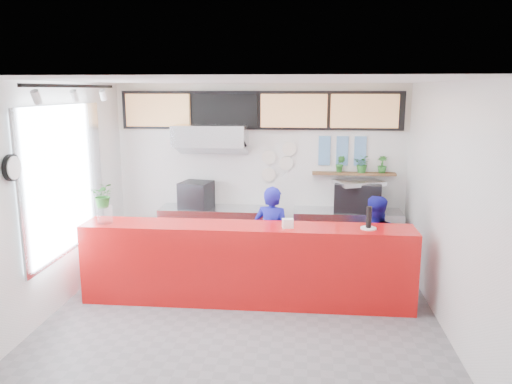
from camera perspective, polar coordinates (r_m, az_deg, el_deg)
The scene contains 45 objects.
floor at distance 6.75m, azimuth -1.46°, elevation -13.77°, with size 5.00×5.00×0.00m, color slate.
ceiling at distance 6.10m, azimuth -1.61°, elevation 12.59°, with size 5.00×5.00×0.00m, color silver.
wall_back at distance 8.70m, azimuth 0.49°, elevation 2.39°, with size 5.00×5.00×0.00m, color white.
wall_left at distance 7.02m, azimuth -22.24°, elevation -0.73°, with size 5.00×5.00×0.00m, color white.
wall_right at distance 6.45m, azimuth 21.09°, elevation -1.66°, with size 5.00×5.00×0.00m, color white.
service_counter at distance 6.91m, azimuth -1.08°, elevation -8.23°, with size 4.50×0.60×1.10m, color red.
cream_band at distance 8.58m, azimuth 0.50°, elevation 9.65°, with size 5.00×0.02×0.80m, color beige.
prep_bench at distance 8.75m, azimuth -4.94°, elevation -4.65°, with size 1.80×0.60×0.90m, color #B2B5BA.
panini_oven at distance 8.64m, azimuth -6.85°, elevation -0.30°, with size 0.49×0.49×0.45m, color black.
extraction_hood at distance 8.38m, azimuth -5.20°, elevation 6.47°, with size 1.20×0.70×0.35m, color #B2B5BA.
hood_lip at distance 8.40m, azimuth -5.18°, elevation 5.12°, with size 1.20×0.70×0.08m, color #B2B5BA.
right_bench at distance 8.64m, azimuth 10.30°, elevation -5.01°, with size 1.80×0.60×0.90m, color #B2B5BA.
espresso_machine at distance 8.49m, azimuth 11.60°, elevation -0.54°, with size 0.75×0.54×0.48m, color black.
espresso_tray at distance 8.44m, azimuth 11.67°, elevation 1.07°, with size 0.75×0.52×0.07m, color #B8BAC0.
herb_shelf at distance 8.61m, azimuth 11.11°, elevation 2.08°, with size 1.40×0.18×0.04m, color brown.
menu_board_far_left at distance 8.81m, azimuth -11.13°, elevation 9.16°, with size 1.10×0.10×0.55m, color tan.
menu_board_mid_left at distance 8.55m, azimuth -3.56°, elevation 9.29°, with size 1.10×0.10×0.55m, color black.
menu_board_mid_right at distance 8.44m, azimuth 4.34°, elevation 9.25°, with size 1.10×0.10×0.55m, color tan.
menu_board_far_right at distance 8.50m, azimuth 12.28°, elevation 9.03°, with size 1.10×0.10×0.55m, color tan.
soffit at distance 8.55m, azimuth 0.48°, elevation 9.31°, with size 4.80×0.04×0.65m, color black.
window_pane at distance 7.23m, azimuth -21.06°, elevation 1.31°, with size 0.04×2.20×1.90m, color silver.
window_frame at distance 7.22m, azimuth -20.92°, elevation 1.31°, with size 0.03×2.30×2.00m, color #B2B5BA.
wall_clock_rim at distance 6.13m, azimuth -26.17°, elevation 2.50°, with size 0.30×0.30×0.05m, color black.
wall_clock_face at distance 6.12m, azimuth -25.93°, elevation 2.50°, with size 0.26×0.26×0.02m, color white.
track_rail at distance 6.69m, azimuth -20.11°, elevation 11.31°, with size 0.05×2.40×0.04m, color black.
dec_plate_a at distance 8.62m, azimuth 1.47°, elevation 3.99°, with size 0.24×0.24×0.03m, color silver.
dec_plate_b at distance 8.62m, azimuth 3.46°, elevation 3.30°, with size 0.24×0.24×0.03m, color silver.
dec_plate_c at distance 8.67m, azimuth 1.46°, elevation 2.02°, with size 0.24×0.24×0.03m, color silver.
dec_plate_d at distance 8.59m, azimuth 3.82°, elevation 4.94°, with size 0.24×0.24×0.03m, color silver.
photo_frame_a at distance 8.59m, azimuth 7.85°, elevation 5.53°, with size 0.20×0.02×0.25m, color #598CBF.
photo_frame_b at distance 8.61m, azimuth 9.86°, elevation 5.48°, with size 0.20×0.02×0.25m, color #598CBF.
photo_frame_c at distance 8.63m, azimuth 11.85°, elevation 5.42°, with size 0.20×0.02×0.25m, color #598CBF.
photo_frame_d at distance 8.62m, azimuth 7.81°, elevation 3.88°, with size 0.20×0.02×0.25m, color #598CBF.
photo_frame_e at distance 8.63m, azimuth 9.80°, elevation 3.83°, with size 0.20×0.02×0.25m, color #598CBF.
photo_frame_f at distance 8.66m, azimuth 11.78°, elevation 3.78°, with size 0.20×0.02×0.25m, color #598CBF.
staff_center at distance 7.42m, azimuth 1.83°, elevation -5.12°, with size 0.56×0.36×1.52m, color #151591.
staff_right at distance 7.31m, azimuth 13.20°, elevation -5.98°, with size 0.70×0.55×1.45m, color #151591.
herb_b at distance 8.57m, azimuth 9.62°, elevation 3.20°, with size 0.16×0.13×0.29m, color #296924.
herb_c at distance 8.60m, azimuth 12.10°, elevation 3.18°, with size 0.27×0.24×0.30m, color #296924.
herb_d at distance 8.64m, azimuth 14.22°, elevation 3.07°, with size 0.16×0.14×0.29m, color #296924.
glass_vase at distance 7.13m, azimuth -16.91°, elevation -2.44°, with size 0.21×0.21×0.25m, color white.
basil_vase at distance 7.07m, azimuth -17.04°, elevation -0.33°, with size 0.31×0.27×0.35m, color #296924.
napkin_holder at distance 6.61m, azimuth 3.66°, elevation -3.60°, with size 0.14×0.09×0.12m, color white.
white_plate at distance 6.74m, azimuth 12.72°, elevation -4.05°, with size 0.21×0.21×0.02m, color white.
pepper_mill at distance 6.70m, azimuth 12.78°, elevation -2.82°, with size 0.07×0.07×0.29m, color black.
Camera 1 is at (0.76, -6.05, 2.90)m, focal length 35.00 mm.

